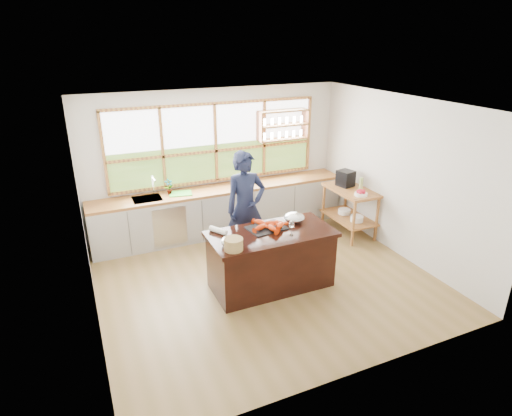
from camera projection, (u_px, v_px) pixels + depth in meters
ground_plane at (265, 279)px, 6.75m from camera, size 5.00×5.00×0.00m
room_shell at (253, 163)px, 6.53m from camera, size 5.02×4.52×2.71m
back_counter at (222, 210)px, 8.21m from camera, size 4.90×0.63×0.90m
right_shelf_unit at (350, 204)px, 8.10m from camera, size 0.62×1.10×0.90m
island at (271, 259)px, 6.41m from camera, size 1.85×0.90×0.90m
cook at (246, 208)px, 6.99m from camera, size 0.71×0.48×1.90m
potted_plant at (169, 187)px, 7.68m from camera, size 0.17×0.13×0.29m
cutting_board at (180, 193)px, 7.75m from camera, size 0.45×0.37×0.01m
espresso_machine at (346, 178)px, 8.11m from camera, size 0.32×0.34×0.30m
wine_bottle at (361, 185)px, 7.78m from camera, size 0.08×0.08×0.28m
fruit_bowl at (361, 193)px, 7.65m from camera, size 0.23×0.23×0.11m
slate_board at (267, 228)px, 6.36m from camera, size 0.60×0.47×0.02m
lobster_pile at (269, 226)px, 6.32m from camera, size 0.52×0.48×0.08m
mixing_bowl_left at (231, 241)px, 5.84m from camera, size 0.29×0.29×0.14m
mixing_bowl_right at (294, 218)px, 6.57m from camera, size 0.32×0.32×0.15m
wine_glass at (292, 225)px, 6.09m from camera, size 0.08×0.08×0.22m
wicker_basket at (234, 244)px, 5.70m from camera, size 0.26×0.26×0.17m
parchment_roll at (218, 230)px, 6.21m from camera, size 0.22×0.30×0.08m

